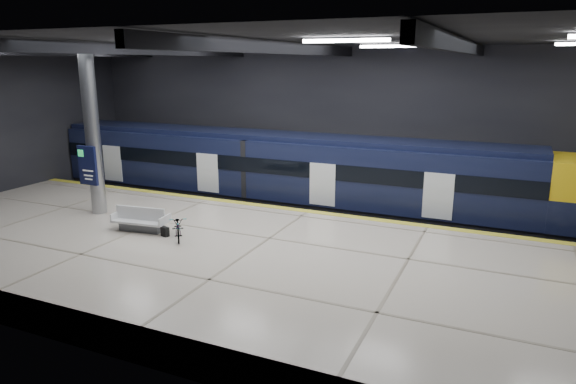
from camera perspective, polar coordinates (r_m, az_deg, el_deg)
The scene contains 10 objects.
ground at distance 19.86m, azimuth -0.76°, elevation -7.25°, with size 30.00×30.00×0.00m, color black.
room_shell at distance 18.55m, azimuth -0.82°, elevation 9.42°, with size 30.10×16.10×8.05m.
platform at distance 17.58m, azimuth -4.23°, elevation -8.29°, with size 30.00×11.00×1.10m, color beige.
safety_strip at distance 21.89m, azimuth 2.26°, elevation -2.14°, with size 30.00×0.40×0.01m, color yellow.
rails at distance 24.65m, azimuth 4.62°, elevation -2.78°, with size 30.00×1.52×0.16m.
train at distance 24.51m, azimuth 2.35°, elevation 1.94°, with size 29.40×2.84×3.79m.
bench at distance 20.09m, azimuth -16.00°, elevation -3.26°, with size 2.19×1.12×0.93m.
bicycle at distance 18.85m, azimuth -12.10°, elevation -3.81°, with size 0.58×1.67×0.88m, color #99999E.
pannier_bag at distance 19.28m, azimuth -13.51°, elevation -4.31°, with size 0.30×0.18×0.35m, color black.
info_column at distance 22.46m, azimuth -20.95°, elevation 6.11°, with size 0.90×0.78×6.90m.
Camera 1 is at (7.78, -16.76, 7.28)m, focal length 32.00 mm.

